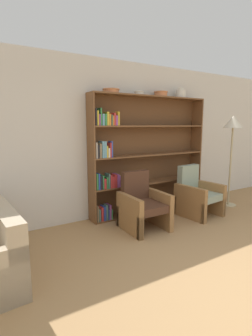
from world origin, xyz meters
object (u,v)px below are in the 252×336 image
Objects in this scene: bowl_brass at (139,93)px; floor_lamp at (233,128)px; bookshelf at (141,157)px; bowl_olive at (161,94)px; armchair_leather at (142,205)px; armchair_cushioned at (197,194)px; vase_tall at (181,94)px; bowl_sage at (111,91)px.

bowl_brass is 0.10× the size of floor_lamp.
bowl_olive is (0.42, -0.03, 1.16)m from bookshelf.
bookshelf is 2.69× the size of armchair_leather.
bowl_olive reaches higher than floor_lamp.
bowl_brass reaches higher than floor_lamp.
floor_lamp is at bearing 177.56° from armchair_cushioned.
bowl_brass is 0.93× the size of vase_tall.
vase_tall is (0.50, 0.00, 0.03)m from bowl_olive.
bowl_brass is 1.96m from armchair_leather.
armchair_cushioned is 1.55m from floor_lamp.
floor_lamp is at bearing -13.51° from bowl_sage.
armchair_cushioned is at bearing -39.98° from bookshelf.
bowl_olive is at bearing -3.92° from bookshelf.
armchair_cushioned is (0.38, -0.65, -1.83)m from bowl_olive.
vase_tall reaches higher than armchair_cushioned.
armchair_leather is (0.20, -0.65, -1.82)m from bowl_sage.
floor_lamp is at bearing -17.40° from bowl_brass.
bowl_brass is at bearing 162.60° from floor_lamp.
bowl_sage reaches higher than armchair_leather.
bowl_olive is (0.49, 0.00, 0.01)m from bowl_brass.
bowl_olive reaches higher than armchair_cushioned.
floor_lamp is (2.42, -0.58, -0.63)m from bowl_sage.
bowl_sage is 2.40m from armchair_cushioned.
bookshelf is at bearing 2.66° from bowl_sage.
bowl_sage reaches higher than armchair_cushioned.
bookshelf is 9.23× the size of bowl_olive.
armchair_leather is at bearing -154.32° from vase_tall.
bowl_olive is 1.38× the size of vase_tall.
floor_lamp is at bearing -18.80° from bookshelf.
bookshelf is at bearing 161.20° from floor_lamp.
bookshelf is 1.50m from vase_tall.
bookshelf is 1.25m from armchair_cushioned.
bowl_olive is 0.29× the size of armchair_leather.
vase_tall is at bearing -153.57° from armchair_leather.
floor_lamp reaches higher than armchair_cushioned.
bowl_olive is 0.50m from vase_tall.
armchair_leather is at bearing -6.22° from armchair_cushioned.
vase_tall is 0.21× the size of armchair_leather.
vase_tall is at bearing 0.00° from bowl_sage.
armchair_leather is 1.23m from armchair_cushioned.
bookshelf is 2.69× the size of armchair_cushioned.
armchair_leather is (-0.36, -0.65, -1.82)m from bowl_brass.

